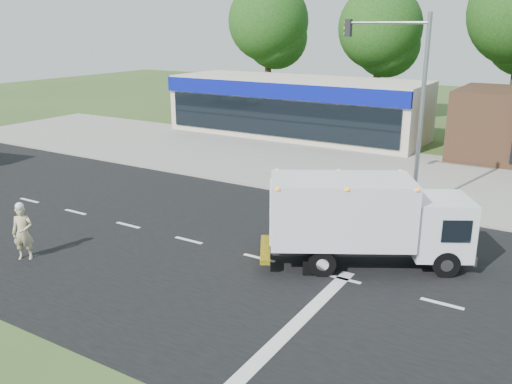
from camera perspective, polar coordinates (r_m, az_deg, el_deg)
ground at (r=18.32m, az=0.35°, el=-7.00°), size 120.00×120.00×0.00m
road_asphalt at (r=18.32m, az=0.35°, el=-6.99°), size 60.00×14.00×0.02m
sidewalk at (r=25.24m, az=10.01°, el=-0.27°), size 60.00×2.40×0.12m
parking_apron at (r=30.54m, az=14.07°, el=2.41°), size 60.00×9.00×0.02m
lane_markings at (r=16.65m, az=1.95°, el=-9.55°), size 55.20×7.00×0.01m
ems_box_truck at (r=17.60m, az=11.23°, el=-2.47°), size 6.73×5.03×2.92m
emergency_worker at (r=19.52m, az=-23.34°, el=-3.85°), size 0.82×0.76×1.99m
retail_strip_mall at (r=38.91m, az=4.22°, el=8.97°), size 18.00×6.20×4.00m
traffic_signal_pole at (r=22.95m, az=15.62°, el=10.08°), size 3.51×0.25×8.00m
background_trees at (r=43.53m, az=19.67°, el=16.02°), size 36.77×7.39×12.10m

